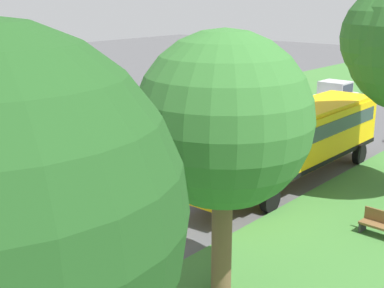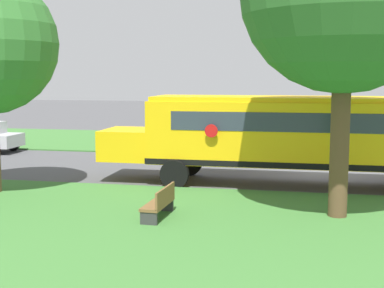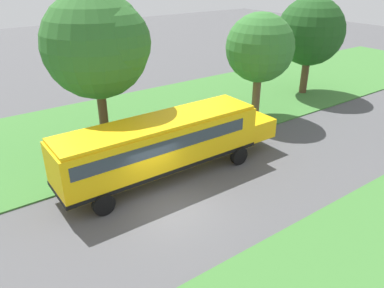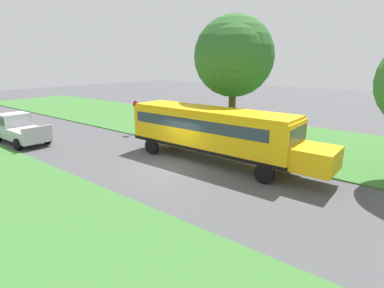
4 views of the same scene
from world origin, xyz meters
name	(u,v)px [view 2 (image 2 of 4)]	position (x,y,z in m)	size (l,w,h in m)	color
ground_plane	(326,174)	(0.00, 0.00, 0.00)	(120.00, 120.00, 0.00)	#4C4C4F
grass_verge	(347,254)	(-10.00, 0.00, 0.04)	(12.00, 80.00, 0.08)	#3D7533
grass_far_side	(319,145)	(9.00, 0.00, 0.04)	(10.00, 80.00, 0.07)	#3D7533
school_bus	(291,132)	(-2.61, 1.39, 1.92)	(2.84, 12.42, 3.16)	yellow
park_bench	(160,203)	(-8.02, 4.71, 0.47)	(1.62, 0.57, 0.92)	brown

